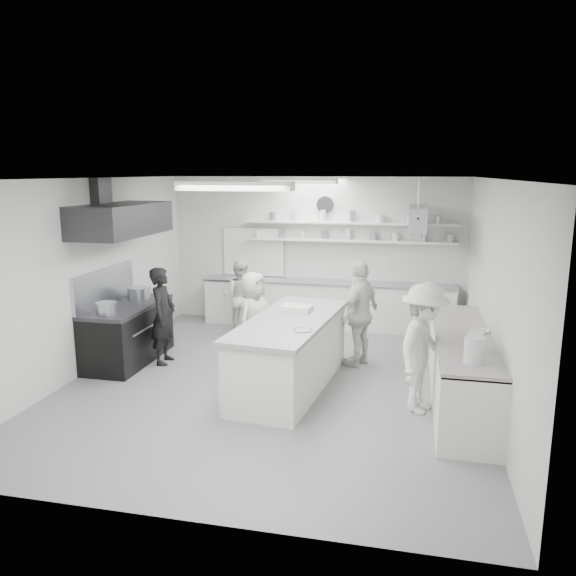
% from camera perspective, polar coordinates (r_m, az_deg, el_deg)
% --- Properties ---
extents(floor, '(6.00, 7.00, 0.02)m').
position_cam_1_polar(floor, '(8.53, -1.33, -9.58)').
color(floor, gray).
rests_on(floor, ground).
extents(ceiling, '(6.00, 7.00, 0.02)m').
position_cam_1_polar(ceiling, '(7.94, -1.43, 11.16)').
color(ceiling, white).
rests_on(ceiling, wall_back).
extents(wall_back, '(6.00, 0.04, 3.00)m').
position_cam_1_polar(wall_back, '(11.48, 2.80, 3.78)').
color(wall_back, silver).
rests_on(wall_back, floor).
extents(wall_front, '(6.00, 0.04, 3.00)m').
position_cam_1_polar(wall_front, '(4.89, -11.29, -7.49)').
color(wall_front, silver).
rests_on(wall_front, floor).
extents(wall_left, '(0.04, 7.00, 3.00)m').
position_cam_1_polar(wall_left, '(9.27, -19.69, 1.18)').
color(wall_left, silver).
rests_on(wall_left, floor).
extents(wall_right, '(0.04, 7.00, 3.00)m').
position_cam_1_polar(wall_right, '(7.95, 20.12, -0.52)').
color(wall_right, silver).
rests_on(wall_right, floor).
extents(stove, '(0.80, 1.80, 0.90)m').
position_cam_1_polar(stove, '(9.64, -15.98, -4.61)').
color(stove, black).
rests_on(stove, floor).
extents(exhaust_hood, '(0.85, 2.00, 0.50)m').
position_cam_1_polar(exhaust_hood, '(9.31, -16.65, 6.70)').
color(exhaust_hood, '#2F2F34').
rests_on(exhaust_hood, wall_left).
extents(back_counter, '(5.00, 0.60, 0.92)m').
position_cam_1_polar(back_counter, '(11.34, 3.99, -1.69)').
color(back_counter, white).
rests_on(back_counter, floor).
extents(shelf_lower, '(4.20, 0.26, 0.04)m').
position_cam_1_polar(shelf_lower, '(11.23, 6.24, 4.82)').
color(shelf_lower, white).
rests_on(shelf_lower, wall_back).
extents(shelf_upper, '(4.20, 0.26, 0.04)m').
position_cam_1_polar(shelf_upper, '(11.19, 6.28, 6.60)').
color(shelf_upper, white).
rests_on(shelf_upper, wall_back).
extents(pass_through_window, '(1.30, 0.04, 1.00)m').
position_cam_1_polar(pass_through_window, '(11.75, -3.49, 3.71)').
color(pass_through_window, black).
rests_on(pass_through_window, wall_back).
extents(wall_clock, '(0.32, 0.05, 0.32)m').
position_cam_1_polar(wall_clock, '(11.32, 3.82, 8.48)').
color(wall_clock, white).
rests_on(wall_clock, wall_back).
extents(right_counter, '(0.74, 3.30, 0.94)m').
position_cam_1_polar(right_counter, '(7.99, 17.28, -7.95)').
color(right_counter, white).
rests_on(right_counter, floor).
extents(pot_rack, '(0.30, 1.60, 0.40)m').
position_cam_1_polar(pot_rack, '(10.14, 13.06, 6.98)').
color(pot_rack, '#A5A9B3').
rests_on(pot_rack, ceiling).
extents(light_fixture_front, '(1.30, 0.25, 0.10)m').
position_cam_1_polar(light_fixture_front, '(6.21, -5.47, 10.30)').
color(light_fixture_front, white).
rests_on(light_fixture_front, ceiling).
extents(light_fixture_rear, '(1.30, 0.25, 0.10)m').
position_cam_1_polar(light_fixture_rear, '(9.70, 1.16, 10.86)').
color(light_fixture_rear, white).
rests_on(light_fixture_rear, ceiling).
extents(prep_island, '(1.29, 2.76, 0.98)m').
position_cam_1_polar(prep_island, '(8.17, 0.20, -6.79)').
color(prep_island, white).
rests_on(prep_island, floor).
extents(stove_pot, '(0.37, 0.37, 0.25)m').
position_cam_1_polar(stove_pot, '(9.88, -14.97, -0.65)').
color(stove_pot, '#A5A9B3').
rests_on(stove_pot, stove).
extents(cook_stove, '(0.43, 0.61, 1.59)m').
position_cam_1_polar(cook_stove, '(9.33, -12.62, -2.78)').
color(cook_stove, black).
rests_on(cook_stove, floor).
extents(cook_back, '(0.74, 0.59, 1.46)m').
position_cam_1_polar(cook_back, '(10.84, -4.95, -0.88)').
color(cook_back, silver).
rests_on(cook_back, floor).
extents(cook_island_left, '(0.65, 0.84, 1.52)m').
position_cam_1_polar(cook_island_left, '(9.14, -3.58, -3.05)').
color(cook_island_left, silver).
rests_on(cook_island_left, floor).
extents(cook_island_right, '(0.80, 1.09, 1.72)m').
position_cam_1_polar(cook_island_right, '(9.07, 7.33, -2.57)').
color(cook_island_right, silver).
rests_on(cook_island_right, floor).
extents(cook_right, '(1.01, 1.27, 1.72)m').
position_cam_1_polar(cook_right, '(7.47, 13.66, -5.97)').
color(cook_right, silver).
rests_on(cook_right, floor).
extents(bowl_island_a, '(0.33, 0.33, 0.06)m').
position_cam_1_polar(bowl_island_a, '(7.44, 1.53, -4.46)').
color(bowl_island_a, '#A5A9B3').
rests_on(bowl_island_a, prep_island).
extents(bowl_island_b, '(0.24, 0.24, 0.06)m').
position_cam_1_polar(bowl_island_b, '(8.61, -0.85, -2.22)').
color(bowl_island_b, white).
rests_on(bowl_island_b, prep_island).
extents(bowl_right, '(0.27, 0.27, 0.06)m').
position_cam_1_polar(bowl_right, '(8.00, 18.95, -4.28)').
color(bowl_right, white).
rests_on(bowl_right, right_counter).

